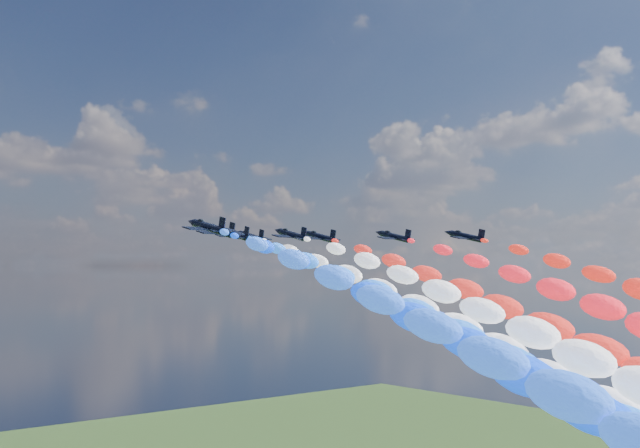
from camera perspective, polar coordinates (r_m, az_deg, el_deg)
jet_0 at (r=139.89m, az=-7.78°, el=-0.19°), size 9.36×12.72×5.11m
trail_0 at (r=92.64m, az=14.33°, el=-11.77°), size 7.25×126.43×47.16m
jet_1 at (r=155.90m, az=-6.99°, el=-0.48°), size 9.16×12.58×5.11m
trail_1 at (r=108.21m, az=12.16°, el=-10.50°), size 7.25×126.43×47.16m
jet_2 at (r=171.96m, az=-5.84°, el=-0.71°), size 9.90×13.10×5.11m
trail_2 at (r=124.38m, az=11.23°, el=-9.52°), size 7.25×126.43×47.16m
jet_3 at (r=173.58m, az=-1.99°, el=-0.74°), size 9.60×12.89×5.11m
trail_3 at (r=129.38m, az=16.07°, el=-9.20°), size 7.25×126.43×47.16m
jet_4 at (r=185.15m, az=-4.83°, el=-0.87°), size 9.49×12.81×5.11m
trail_4 at (r=137.85m, az=10.92°, el=-8.87°), size 7.25×126.43×47.16m
jet_5 at (r=185.62m, az=0.01°, el=-0.89°), size 9.47×12.80×5.11m
trail_5 at (r=142.67m, az=17.06°, el=-8.59°), size 7.25×126.43×47.16m
jet_6 at (r=185.30m, az=5.17°, el=-0.87°), size 9.36×12.72×5.11m
jet_7 at (r=186.22m, az=10.06°, el=-0.85°), size 9.47×12.80×5.11m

